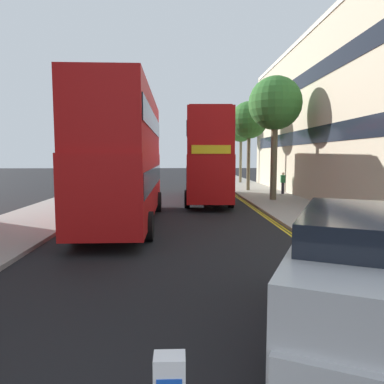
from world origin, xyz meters
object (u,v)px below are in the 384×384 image
double_decker_bus_away (125,154)px  pedestrian_far (283,183)px  double_decker_bus_oncoming (207,155)px  taxi_minivan (362,284)px

double_decker_bus_away → pedestrian_far: (10.10, 10.73, -2.04)m
double_decker_bus_away → double_decker_bus_oncoming: size_ratio=1.00×
taxi_minivan → pedestrian_far: 21.91m
double_decker_bus_away → pedestrian_far: bearing=46.8°
double_decker_bus_oncoming → taxi_minivan: 18.67m
pedestrian_far → taxi_minivan: bearing=-103.4°
double_decker_bus_away → pedestrian_far: size_ratio=6.69×
taxi_minivan → pedestrian_far: (5.07, 21.32, -0.08)m
double_decker_bus_oncoming → pedestrian_far: double_decker_bus_oncoming is taller
double_decker_bus_oncoming → taxi_minivan: size_ratio=2.11×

